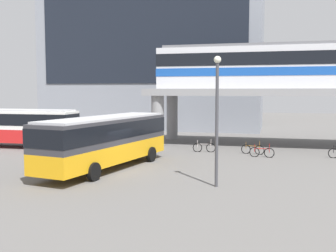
{
  "coord_description": "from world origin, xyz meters",
  "views": [
    {
      "loc": [
        9.13,
        -22.26,
        4.78
      ],
      "look_at": [
        1.66,
        6.65,
        2.2
      ],
      "focal_mm": 43.53,
      "sensor_mm": 36.0,
      "label": 1
    }
  ],
  "objects_px": {
    "train": "(305,65)",
    "bus_secondary": "(13,124)",
    "station_building": "(153,46)",
    "bicycle_brown": "(253,149)",
    "bus_main": "(106,137)",
    "bicycle_silver": "(204,147)",
    "bicycle_red": "(262,152)"
  },
  "relations": [
    {
      "from": "train",
      "to": "bus_secondary",
      "type": "bearing_deg",
      "value": -164.9
    },
    {
      "from": "station_building",
      "to": "bicycle_brown",
      "type": "relative_size",
      "value": 15.76
    },
    {
      "from": "bus_main",
      "to": "bicycle_silver",
      "type": "xyz_separation_m",
      "value": [
        4.65,
        8.41,
        -1.63
      ]
    },
    {
      "from": "train",
      "to": "bus_main",
      "type": "xyz_separation_m",
      "value": [
        -12.34,
        -13.6,
        -4.95
      ]
    },
    {
      "from": "bus_main",
      "to": "train",
      "type": "bearing_deg",
      "value": 47.79
    },
    {
      "from": "bus_secondary",
      "to": "bicycle_brown",
      "type": "xyz_separation_m",
      "value": [
        19.94,
        1.13,
        -1.63
      ]
    },
    {
      "from": "train",
      "to": "bus_main",
      "type": "bearing_deg",
      "value": -132.21
    },
    {
      "from": "bus_main",
      "to": "bicycle_brown",
      "type": "height_order",
      "value": "bus_main"
    },
    {
      "from": "bicycle_brown",
      "to": "bicycle_red",
      "type": "distance_m",
      "value": 1.48
    },
    {
      "from": "station_building",
      "to": "train",
      "type": "xyz_separation_m",
      "value": [
        17.76,
        -14.64,
        -3.59
      ]
    },
    {
      "from": "train",
      "to": "bicycle_red",
      "type": "height_order",
      "value": "train"
    },
    {
      "from": "train",
      "to": "bicycle_silver",
      "type": "height_order",
      "value": "train"
    },
    {
      "from": "bicycle_silver",
      "to": "bus_main",
      "type": "bearing_deg",
      "value": -118.93
    },
    {
      "from": "station_building",
      "to": "bicycle_red",
      "type": "bearing_deg",
      "value": -55.66
    },
    {
      "from": "bus_main",
      "to": "bicycle_red",
      "type": "height_order",
      "value": "bus_main"
    },
    {
      "from": "bicycle_brown",
      "to": "bus_main",
      "type": "bearing_deg",
      "value": -135.35
    },
    {
      "from": "train",
      "to": "bus_main",
      "type": "height_order",
      "value": "train"
    },
    {
      "from": "bus_secondary",
      "to": "bicycle_brown",
      "type": "height_order",
      "value": "bus_secondary"
    },
    {
      "from": "bus_secondary",
      "to": "bicycle_red",
      "type": "distance_m",
      "value": 20.72
    },
    {
      "from": "bus_main",
      "to": "bicycle_brown",
      "type": "distance_m",
      "value": 11.89
    },
    {
      "from": "station_building",
      "to": "bus_secondary",
      "type": "height_order",
      "value": "station_building"
    },
    {
      "from": "station_building",
      "to": "bus_main",
      "type": "distance_m",
      "value": 30.0
    },
    {
      "from": "bicycle_brown",
      "to": "train",
      "type": "bearing_deg",
      "value": 53.38
    },
    {
      "from": "train",
      "to": "bicycle_silver",
      "type": "distance_m",
      "value": 11.37
    },
    {
      "from": "bicycle_red",
      "to": "bus_secondary",
      "type": "bearing_deg",
      "value": 179.55
    },
    {
      "from": "train",
      "to": "bus_main",
      "type": "distance_m",
      "value": 19.01
    },
    {
      "from": "bus_secondary",
      "to": "bicycle_brown",
      "type": "relative_size",
      "value": 6.3
    },
    {
      "from": "bus_secondary",
      "to": "bicycle_silver",
      "type": "relative_size",
      "value": 6.21
    },
    {
      "from": "station_building",
      "to": "bicycle_silver",
      "type": "bearing_deg",
      "value": -63.08
    },
    {
      "from": "bicycle_brown",
      "to": "bicycle_silver",
      "type": "height_order",
      "value": "same"
    },
    {
      "from": "station_building",
      "to": "bicycle_brown",
      "type": "height_order",
      "value": "station_building"
    },
    {
      "from": "bus_main",
      "to": "bicycle_red",
      "type": "relative_size",
      "value": 6.34
    }
  ]
}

